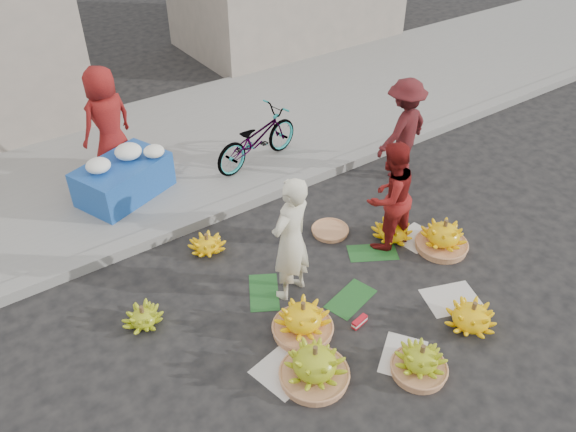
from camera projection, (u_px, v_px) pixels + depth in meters
ground at (347, 286)px, 6.97m from camera, size 80.00×80.00×0.00m
curb at (252, 199)px, 8.37m from camera, size 40.00×0.25×0.15m
sidewalk at (188, 143)px, 9.76m from camera, size 40.00×4.00×0.12m
newspaper_scatter at (391, 326)px, 6.44m from camera, size 3.20×1.80×0.00m
banana_leaves at (330, 280)px, 7.05m from camera, size 2.00×1.00×0.00m
banana_bunch_0 at (303, 320)px, 6.25m from camera, size 0.70×0.70×0.46m
banana_bunch_1 at (315, 365)px, 5.73m from camera, size 0.81×0.81×0.48m
banana_bunch_2 at (420, 361)px, 5.82m from camera, size 0.66×0.66×0.41m
banana_bunch_3 at (472, 316)px, 6.34m from camera, size 0.75×0.75×0.37m
banana_bunch_4 at (443, 236)px, 7.45m from camera, size 0.79×0.79×0.46m
banana_bunch_5 at (393, 230)px, 7.64m from camera, size 0.59×0.59×0.35m
banana_bunch_6 at (143, 317)px, 6.40m from camera, size 0.48×0.48×0.28m
banana_bunch_7 at (207, 244)px, 7.44m from camera, size 0.52×0.52×0.29m
basket_spare at (330, 231)px, 7.82m from camera, size 0.60×0.60×0.06m
incense_stack at (360, 322)px, 6.43m from camera, size 0.22×0.11×0.09m
vendor_cream at (291, 240)px, 6.41m from camera, size 0.69×0.55×1.63m
vendor_red at (389, 197)px, 7.20m from camera, size 0.78×0.62×1.53m
man_striped at (403, 129)px, 8.59m from camera, size 1.13×0.77×1.61m
flower_table at (124, 177)px, 8.20m from camera, size 1.50×1.23×0.75m
grey_bucket at (97, 199)px, 8.02m from camera, size 0.27×0.27×0.30m
flower_vendor at (107, 122)px, 8.43m from camera, size 0.96×0.76×1.71m
bicycle at (257, 138)px, 8.89m from camera, size 0.87×1.72×0.86m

